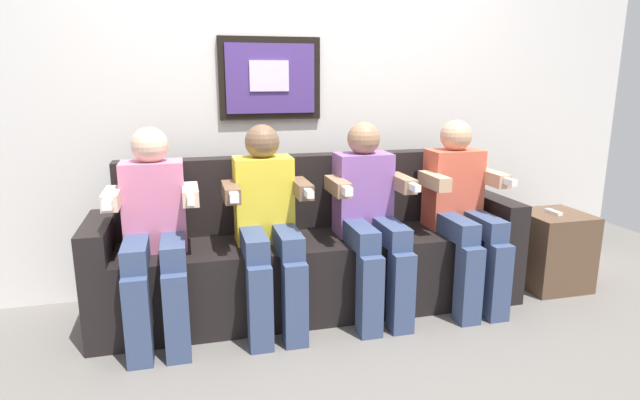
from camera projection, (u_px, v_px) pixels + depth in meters
The scene contains 9 objects.
ground_plane at pixel (327, 329), 2.90m from camera, with size 6.36×6.36×0.00m, color #66605B.
back_wall_assembly at pixel (295, 86), 3.31m from camera, with size 4.90×0.10×2.60m.
couch at pixel (313, 256), 3.13m from camera, with size 2.50×0.58×0.90m.
person_leftmost at pixel (154, 227), 2.69m from camera, with size 0.46×0.56×1.11m.
person_left_center at pixel (267, 220), 2.83m from camera, with size 0.46×0.56×1.11m.
person_right_center at pixel (369, 213), 2.98m from camera, with size 0.46×0.56×1.11m.
person_rightmost at pixel (462, 206), 3.12m from camera, with size 0.46×0.56×1.11m.
side_table_right at pixel (552, 250), 3.44m from camera, with size 0.40×0.40×0.50m.
spare_remote_on_table at pixel (554, 212), 3.37m from camera, with size 0.04×0.13×0.02m, color white.
Camera 1 is at (-0.71, -2.56, 1.36)m, focal length 29.33 mm.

